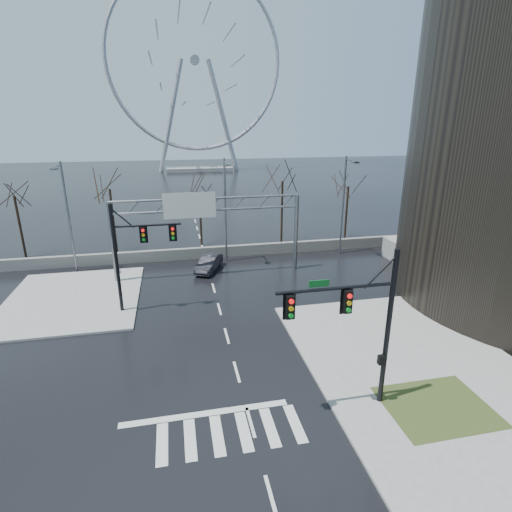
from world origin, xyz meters
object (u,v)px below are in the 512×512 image
object	(u,v)px
signal_mast_far	(132,248)
ferris_wheel	(195,68)
signal_mast_near	(363,318)
car	(209,263)
sign_gantry	(203,220)

from	to	relation	value
signal_mast_far	ferris_wheel	xyz separation A→B (m)	(10.87, 86.04, 21.30)
signal_mast_near	car	size ratio (longest dim) A/B	1.90
signal_mast_far	sign_gantry	size ratio (longest dim) A/B	0.49
signal_mast_far	ferris_wheel	world-z (taller)	ferris_wheel
signal_mast_near	ferris_wheel	world-z (taller)	ferris_wheel
car	ferris_wheel	bearing A→B (deg)	111.02
signal_mast_near	signal_mast_far	world-z (taller)	same
signal_mast_near	car	bearing A→B (deg)	104.13
signal_mast_far	car	xyz separation A→B (m)	(5.91, 7.27, -4.14)
signal_mast_near	sign_gantry	distance (m)	19.79
signal_mast_far	signal_mast_near	bearing A→B (deg)	-49.74
ferris_wheel	car	xyz separation A→B (m)	(-4.96, -78.77, -25.44)
signal_mast_near	ferris_wheel	size ratio (longest dim) A/B	0.16
signal_mast_far	ferris_wheel	size ratio (longest dim) A/B	0.16
signal_mast_far	car	world-z (taller)	signal_mast_far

